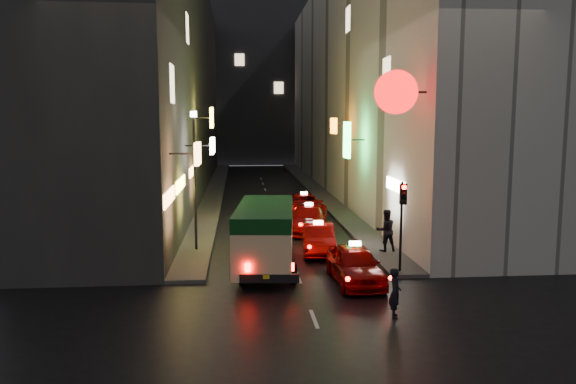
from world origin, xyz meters
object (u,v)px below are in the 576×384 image
object	(u,v)px
minibus	(265,230)
pedestrian_crossing	(395,290)
taxi_near	(355,261)
lamp_post	(195,171)
traffic_light	(402,207)

from	to	relation	value
minibus	pedestrian_crossing	distance (m)	6.86
minibus	taxi_near	size ratio (longest dim) A/B	1.21
pedestrian_crossing	lamp_post	xyz separation A→B (m)	(-6.69, 9.05, 2.85)
minibus	lamp_post	size ratio (longest dim) A/B	1.01
pedestrian_crossing	traffic_light	world-z (taller)	traffic_light
taxi_near	lamp_post	size ratio (longest dim) A/B	0.84
taxi_near	lamp_post	xyz separation A→B (m)	(-6.21, 5.36, 2.91)
pedestrian_crossing	traffic_light	bearing A→B (deg)	-10.11
taxi_near	pedestrian_crossing	bearing A→B (deg)	-82.60
minibus	pedestrian_crossing	world-z (taller)	minibus
lamp_post	minibus	bearing A→B (deg)	-47.98
pedestrian_crossing	taxi_near	bearing A→B (deg)	15.80
taxi_near	traffic_light	world-z (taller)	traffic_light
taxi_near	traffic_light	distance (m)	2.85
lamp_post	traffic_light	bearing A→B (deg)	-28.91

